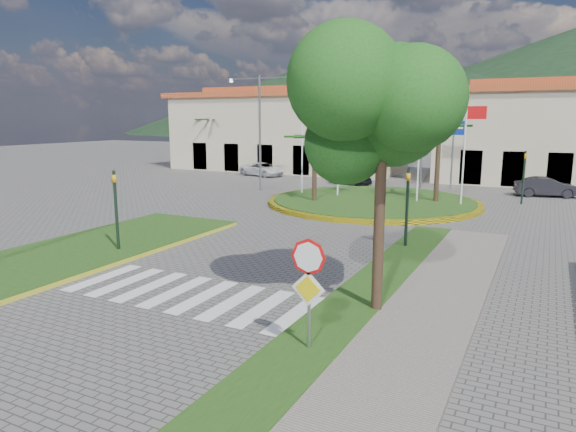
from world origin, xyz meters
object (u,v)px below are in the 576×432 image
at_px(stop_sign, 308,278).
at_px(deciduous_tree, 383,116).
at_px(white_van, 262,169).
at_px(car_dark_b, 546,187).
at_px(car_dark_a, 351,177).
at_px(roundabout_island, 373,201).

distance_m(stop_sign, deciduous_tree, 4.59).
distance_m(white_van, car_dark_b, 22.84).
bearing_deg(deciduous_tree, car_dark_b, 81.41).
bearing_deg(car_dark_a, white_van, 96.36).
bearing_deg(white_van, stop_sign, -134.79).
xyz_separation_m(deciduous_tree, white_van, (-18.97, 27.06, -4.58)).
height_order(white_van, car_dark_b, car_dark_b).
height_order(stop_sign, car_dark_b, stop_sign).
bearing_deg(roundabout_island, car_dark_a, 118.41).
xyz_separation_m(white_van, car_dark_b, (22.75, -2.06, 0.05)).
bearing_deg(car_dark_b, deciduous_tree, 158.06).
bearing_deg(roundabout_island, stop_sign, -76.27).
height_order(white_van, car_dark_a, white_van).
xyz_separation_m(roundabout_island, white_van, (-13.48, 10.06, 0.42)).
bearing_deg(deciduous_tree, car_dark_a, 111.45).
xyz_separation_m(deciduous_tree, car_dark_b, (3.78, 25.00, -4.53)).
relative_size(stop_sign, car_dark_a, 0.78).
height_order(car_dark_a, car_dark_b, car_dark_b).
xyz_separation_m(roundabout_island, car_dark_a, (-4.33, 8.00, 0.41)).
bearing_deg(roundabout_island, white_van, 143.27).
distance_m(stop_sign, white_van, 35.28).
bearing_deg(stop_sign, roundabout_island, 103.73).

